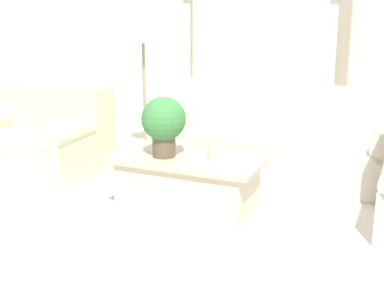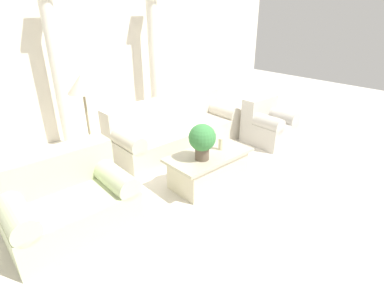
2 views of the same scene
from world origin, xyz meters
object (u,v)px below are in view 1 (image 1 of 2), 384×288
(potted_plant, at_px, (164,122))
(sofa_long, at_px, (278,139))
(loveseat, at_px, (39,136))
(coffee_table, at_px, (188,183))
(floor_lamp, at_px, (143,37))

(potted_plant, bearing_deg, sofa_long, 66.06)
(sofa_long, xyz_separation_m, loveseat, (-2.32, -0.91, 0.01))
(coffee_table, bearing_deg, floor_lamp, 129.91)
(sofa_long, distance_m, potted_plant, 1.58)
(loveseat, relative_size, floor_lamp, 0.87)
(loveseat, height_order, coffee_table, loveseat)
(sofa_long, xyz_separation_m, floor_lamp, (-1.57, 0.03, 0.99))
(floor_lamp, bearing_deg, coffee_table, -50.09)
(sofa_long, height_order, floor_lamp, floor_lamp)
(loveseat, bearing_deg, coffee_table, -12.76)
(coffee_table, relative_size, floor_lamp, 0.80)
(potted_plant, relative_size, floor_lamp, 0.33)
(sofa_long, xyz_separation_m, coffee_table, (-0.43, -1.34, -0.11))
(loveseat, bearing_deg, floor_lamp, 50.85)
(sofa_long, distance_m, coffee_table, 1.41)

